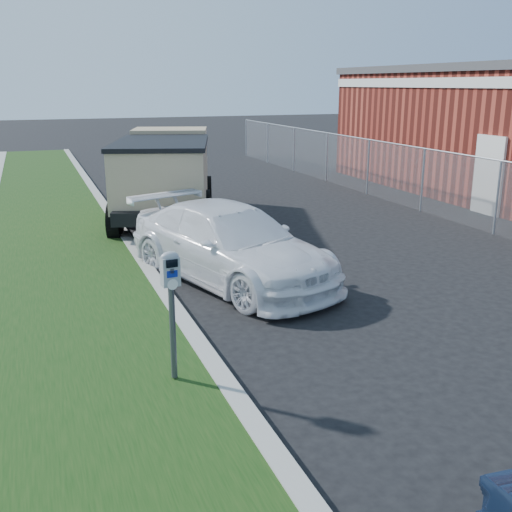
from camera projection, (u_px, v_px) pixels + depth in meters
name	position (u px, v px, depth m)	size (l,w,h in m)	color
ground	(365.00, 327.00, 9.12)	(120.00, 120.00, 0.00)	black
chainlink_fence	(424.00, 168.00, 17.10)	(0.06, 30.06, 30.00)	slate
parking_meter	(171.00, 288.00, 6.93)	(0.23, 0.17, 1.58)	#3F4247
white_wagon	(228.00, 243.00, 11.17)	(1.97, 4.84, 1.41)	white
dump_truck	(166.00, 171.00, 16.16)	(3.80, 6.24, 2.30)	black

